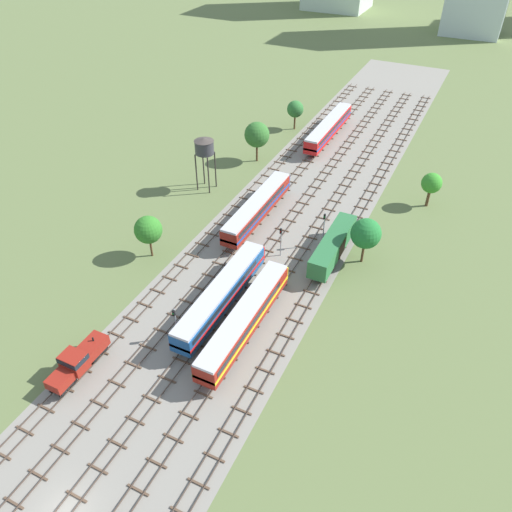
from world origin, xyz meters
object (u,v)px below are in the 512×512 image
object	(u,v)px
diesel_railcar_centre_near	(245,319)
signal_post_nearest	(324,226)
freight_boxcar_centre_right_midfar	(333,246)
water_tower	(204,147)
signal_post_near	(281,238)
shunter_loco_far_left_nearest	(77,361)
diesel_railcar_centre_left_mid	(221,294)
signal_post_mid	(175,320)
passenger_coach_left_farther	(329,127)
diesel_railcar_left_far	(257,207)

from	to	relation	value
diesel_railcar_centre_near	signal_post_nearest	xyz separation A→B (m)	(2.40, 21.65, 1.13)
freight_boxcar_centre_right_midfar	water_tower	world-z (taller)	water_tower
signal_post_near	freight_boxcar_centre_right_midfar	bearing A→B (deg)	20.16
shunter_loco_far_left_nearest	signal_post_nearest	distance (m)	39.22
diesel_railcar_centre_left_mid	freight_boxcar_centre_right_midfar	xyz separation A→B (m)	(9.60, 16.44, -0.15)
shunter_loco_far_left_nearest	signal_post_near	distance (m)	32.58
signal_post_near	diesel_railcar_centre_near	bearing A→B (deg)	-81.73
signal_post_mid	passenger_coach_left_farther	bearing A→B (deg)	92.19
signal_post_nearest	signal_post_mid	world-z (taller)	signal_post_nearest
diesel_railcar_centre_near	water_tower	xyz separation A→B (m)	(-22.43, 29.04, 5.52)
diesel_railcar_centre_near	diesel_railcar_left_far	xyz separation A→B (m)	(-9.59, 23.49, 0.00)
passenger_coach_left_farther	signal_post_nearest	bearing A→B (deg)	-71.93
diesel_railcar_centre_left_mid	signal_post_near	world-z (taller)	signal_post_near
diesel_railcar_centre_left_mid	diesel_railcar_left_far	bearing A→B (deg)	103.00
water_tower	shunter_loco_far_left_nearest	bearing A→B (deg)	-79.36
diesel_railcar_centre_near	diesel_railcar_left_far	size ratio (longest dim) A/B	1.00
diesel_railcar_left_far	passenger_coach_left_farther	size ratio (longest dim) A/B	0.93
shunter_loco_far_left_nearest	freight_boxcar_centre_right_midfar	size ratio (longest dim) A/B	0.60
signal_post_near	passenger_coach_left_farther	bearing A→B (deg)	99.75
passenger_coach_left_farther	signal_post_near	xyz separation A→B (m)	(7.20, -41.89, 0.62)
passenger_coach_left_farther	signal_post_nearest	distance (m)	38.68
diesel_railcar_centre_near	water_tower	size ratio (longest dim) A/B	2.10
signal_post_nearest	freight_boxcar_centre_right_midfar	bearing A→B (deg)	-46.06
freight_boxcar_centre_right_midfar	signal_post_mid	world-z (taller)	signal_post_mid
passenger_coach_left_farther	diesel_railcar_left_far	bearing A→B (deg)	-90.00
shunter_loco_far_left_nearest	signal_post_nearest	bearing A→B (deg)	64.63
diesel_railcar_centre_left_mid	freight_boxcar_centre_right_midfar	size ratio (longest dim) A/B	1.46
passenger_coach_left_farther	signal_post_near	bearing A→B (deg)	-80.25
shunter_loco_far_left_nearest	diesel_railcar_centre_left_mid	world-z (taller)	diesel_railcar_centre_left_mid
diesel_railcar_centre_left_mid	water_tower	distance (m)	32.17
diesel_railcar_centre_near	signal_post_nearest	bearing A→B (deg)	83.68
shunter_loco_far_left_nearest	diesel_railcar_centre_near	world-z (taller)	diesel_railcar_centre_near
water_tower	signal_post_near	xyz separation A→B (m)	(20.03, -12.53, -4.88)
signal_post_nearest	diesel_railcar_centre_left_mid	bearing A→B (deg)	-110.80
signal_post_mid	signal_post_near	bearing A→B (deg)	77.05
freight_boxcar_centre_right_midfar	water_tower	size ratio (longest dim) A/B	1.44
shunter_loco_far_left_nearest	water_tower	size ratio (longest dim) A/B	0.87
diesel_railcar_left_far	signal_post_near	xyz separation A→B (m)	(7.20, -6.98, 0.64)
diesel_railcar_centre_near	passenger_coach_left_farther	distance (m)	59.18
shunter_loco_far_left_nearest	diesel_railcar_left_far	world-z (taller)	diesel_railcar_left_far
diesel_railcar_centre_near	passenger_coach_left_farther	xyz separation A→B (m)	(-9.59, 58.40, 0.02)
shunter_loco_far_left_nearest	passenger_coach_left_farther	bearing A→B (deg)	86.20
diesel_railcar_centre_left_mid	signal_post_nearest	distance (m)	20.29
diesel_railcar_left_far	diesel_railcar_centre_left_mid	bearing A→B (deg)	-77.00
signal_post_nearest	signal_post_near	bearing A→B (deg)	-133.03
passenger_coach_left_farther	water_tower	world-z (taller)	water_tower
diesel_railcar_centre_near	diesel_railcar_centre_left_mid	distance (m)	5.51
shunter_loco_far_left_nearest	passenger_coach_left_farther	distance (m)	72.32
signal_post_mid	water_tower	bearing A→B (deg)	114.52
passenger_coach_left_farther	signal_post_mid	size ratio (longest dim) A/B	4.48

